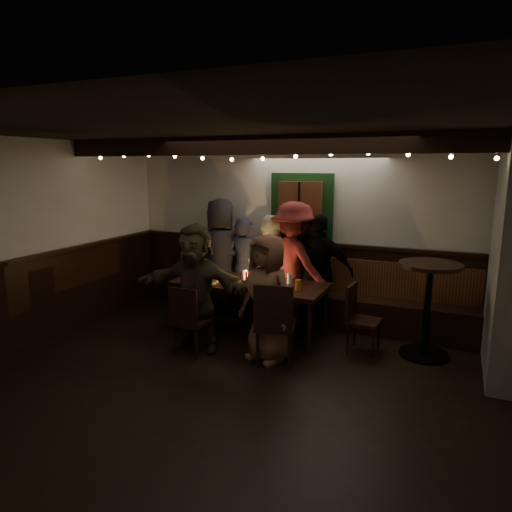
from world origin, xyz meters
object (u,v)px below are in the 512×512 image
at_px(person_b, 244,267).
at_px(person_e, 319,272).
at_px(chair_near_left, 188,317).
at_px(chair_near_right, 274,320).
at_px(high_top, 428,298).
at_px(chair_end, 358,314).
at_px(person_d, 294,264).
at_px(person_c, 270,268).
at_px(person_g, 267,298).
at_px(person_f, 195,287).
at_px(dining_table, 250,287).
at_px(person_a, 221,256).

xyz_separation_m(person_b, person_e, (1.20, -0.07, 0.05)).
distance_m(chair_near_left, chair_near_right, 1.07).
bearing_deg(high_top, chair_end, -168.85).
height_order(high_top, person_d, person_d).
distance_m(chair_near_right, person_b, 1.87).
xyz_separation_m(chair_near_right, person_b, (-1.10, 1.50, 0.21)).
height_order(chair_end, person_c, person_c).
distance_m(person_c, person_d, 0.40).
xyz_separation_m(chair_near_left, high_top, (2.61, 1.14, 0.24)).
height_order(chair_near_left, person_b, person_b).
relative_size(chair_near_left, person_d, 0.49).
bearing_deg(chair_end, person_g, -141.84).
distance_m(person_c, person_f, 1.45).
height_order(dining_table, chair_near_left, dining_table).
relative_size(dining_table, chair_near_right, 2.09).
relative_size(person_c, person_e, 0.97).
distance_m(dining_table, person_c, 0.69).
bearing_deg(person_f, chair_near_left, -88.88).
bearing_deg(person_d, chair_near_left, 87.90).
height_order(person_b, person_c, person_c).
height_order(chair_near_left, person_c, person_c).
bearing_deg(person_b, person_a, -5.91).
bearing_deg(person_c, person_b, -3.53).
distance_m(person_b, person_e, 1.20).
bearing_deg(person_g, dining_table, 148.06).
distance_m(chair_end, person_d, 1.27).
distance_m(person_a, person_g, 1.97).
height_order(person_e, person_f, person_e).
relative_size(high_top, person_d, 0.65).
relative_size(chair_near_right, high_top, 0.85).
height_order(dining_table, person_e, person_e).
bearing_deg(person_c, person_a, -4.61).
bearing_deg(chair_near_right, person_b, 126.24).
height_order(chair_end, person_b, person_b).
bearing_deg(chair_near_right, dining_table, 130.35).
xyz_separation_m(chair_near_left, chair_near_right, (1.06, 0.14, 0.07)).
relative_size(dining_table, chair_near_left, 2.37).
bearing_deg(chair_near_right, person_g, 138.34).
height_order(high_top, person_c, person_c).
xyz_separation_m(person_e, person_g, (-0.25, -1.30, -0.05)).
relative_size(person_e, person_g, 1.07).
height_order(chair_end, high_top, high_top).
distance_m(chair_near_right, person_a, 2.18).
xyz_separation_m(person_a, person_b, (0.41, -0.05, -0.13)).
bearing_deg(high_top, chair_near_right, -147.30).
bearing_deg(person_d, chair_near_right, 125.23).
xyz_separation_m(chair_near_left, person_d, (0.78, 1.57, 0.40)).
xyz_separation_m(chair_end, person_a, (-2.28, 0.70, 0.42)).
distance_m(chair_end, person_f, 2.03).
xyz_separation_m(chair_end, person_c, (-1.43, 0.62, 0.31)).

